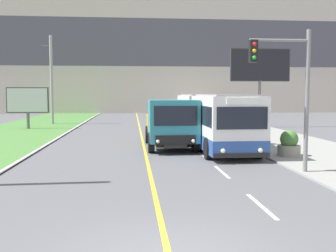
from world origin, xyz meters
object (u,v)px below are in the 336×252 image
Objects in this scene: city_bus at (211,119)px; traffic_light_mast at (289,82)px; planter_round_third at (238,128)px; billboard_large at (260,68)px; billboard_small at (28,101)px; utility_pole_far at (52,79)px; car_distant at (188,120)px; dump_truck at (171,125)px; planter_round_near at (289,145)px; planter_round_second at (258,135)px.

traffic_light_mast reaches higher than city_bus.
billboard_large is at bearing 62.65° from planter_round_third.
traffic_light_mast is 1.50× the size of billboard_small.
billboard_small reaches higher than planter_round_third.
billboard_large is (5.55, 20.09, 1.90)m from traffic_light_mast.
city_bus is 8.88m from traffic_light_mast.
city_bus is at bearing -41.05° from billboard_small.
city_bus is 1.50× the size of utility_pole_far.
car_distant is 20.59m from traffic_light_mast.
dump_truck is 17.37m from billboard_small.
planter_round_near is at bearing -55.50° from utility_pole_far.
traffic_light_mast is 0.76× the size of billboard_large.
car_distant is 3.54× the size of planter_round_third.
billboard_small is at bearing 134.14° from planter_round_near.
city_bus is 2.46× the size of traffic_light_mast.
car_distant is at bearing 106.35° from planter_round_third.
billboard_small is at bearing 128.97° from dump_truck.
traffic_light_mast is (13.62, -25.78, -1.00)m from utility_pole_far.
planter_round_near is at bearing -88.84° from planter_round_second.
billboard_small is 2.78× the size of planter_round_second.
city_bus is at bearing 167.04° from planter_round_second.
car_distant reaches higher than planter_round_second.
car_distant is at bearing 0.39° from billboard_small.
car_distant is 1.22× the size of billboard_small.
planter_round_near is (15.19, -22.10, -3.80)m from utility_pole_far.
traffic_light_mast is at bearing -105.44° from billboard_large.
car_distant is 0.49× the size of utility_pole_far.
city_bus reaches higher than planter_round_second.
utility_pole_far reaches higher than billboard_small.
billboard_large reaches higher than billboard_small.
planter_round_third is at bearing 82.93° from traffic_light_mast.
billboard_small is at bearing 125.64° from traffic_light_mast.
car_distant is (0.28, 11.79, -0.81)m from city_bus.
dump_truck is 7.59m from planter_round_third.
billboard_large is (9.20, 13.27, 3.96)m from dump_truck.
billboard_large is (19.17, -5.68, 0.89)m from utility_pole_far.
traffic_light_mast is at bearing -61.83° from dump_truck.
billboard_large is 5.48× the size of planter_round_second.
city_bus is at bearing -120.12° from billboard_large.
city_bus is at bearing -53.97° from utility_pole_far.
planter_round_near is at bearing -31.01° from dump_truck.
utility_pole_far is 6.85× the size of planter_round_second.
utility_pole_far is at bearing 126.03° from city_bus.
traffic_light_mast is at bearing -87.64° from car_distant.
car_distant is 7.88m from billboard_large.
billboard_large is 9.93m from planter_round_third.
traffic_light_mast is 4.88m from planter_round_near.
billboard_large is at bearing 59.88° from city_bus.
traffic_light_mast is 20.93m from billboard_large.
planter_round_third is (2.37, -8.07, -0.08)m from car_distant.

